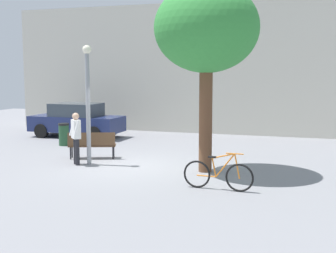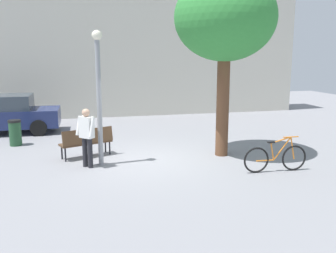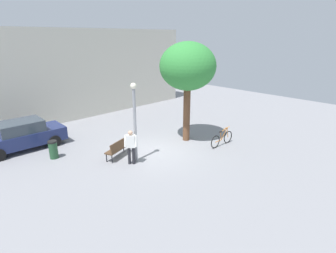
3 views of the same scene
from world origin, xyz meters
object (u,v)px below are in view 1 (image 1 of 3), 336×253
trash_bin (64,134)px  plaza_tree (207,30)px  bicycle_orange (218,175)px  person_by_lamppost (76,135)px  park_bench (92,143)px  lamppost (88,95)px  parked_car_navy (77,120)px

trash_bin → plaza_tree: bearing=-23.9°
bicycle_orange → person_by_lamppost: bearing=161.7°
park_bench → person_by_lamppost: bearing=-91.0°
lamppost → plaza_tree: plaza_tree is taller
plaza_tree → parked_car_navy: (-7.23, 5.16, -3.39)m
park_bench → parked_car_navy: 5.41m
plaza_tree → bicycle_orange: bearing=-67.9°
bicycle_orange → parked_car_navy: parked_car_navy is taller
person_by_lamppost → plaza_tree: size_ratio=0.30×
plaza_tree → parked_car_navy: plaza_tree is taller
park_bench → plaza_tree: bearing=-10.0°
person_by_lamppost → plaza_tree: (4.15, 0.30, 3.20)m
lamppost → trash_bin: size_ratio=4.19×
lamppost → trash_bin: 4.48m
park_bench → bicycle_orange: bearing=-28.4°
lamppost → plaza_tree: size_ratio=0.69×
person_by_lamppost → parked_car_navy: bearing=119.3°
person_by_lamppost → parked_car_navy: size_ratio=0.39×
parked_car_navy → plaza_tree: bearing=-35.5°
lamppost → park_bench: (-0.36, 0.90, -1.67)m
parked_car_navy → person_by_lamppost: bearing=-60.7°
park_bench → trash_bin: 3.23m
person_by_lamppost → trash_bin: 4.01m
plaza_tree → parked_car_navy: bearing=144.5°
bicycle_orange → trash_bin: bicycle_orange is taller
trash_bin → parked_car_navy: bearing=107.0°
person_by_lamppost → park_bench: 1.11m
park_bench → parked_car_navy: bearing=124.9°
park_bench → trash_bin: (-2.39, 2.16, -0.09)m
trash_bin → bicycle_orange: bearing=-33.4°
bicycle_orange → parked_car_navy: size_ratio=0.43×
person_by_lamppost → trash_bin: person_by_lamppost is taller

